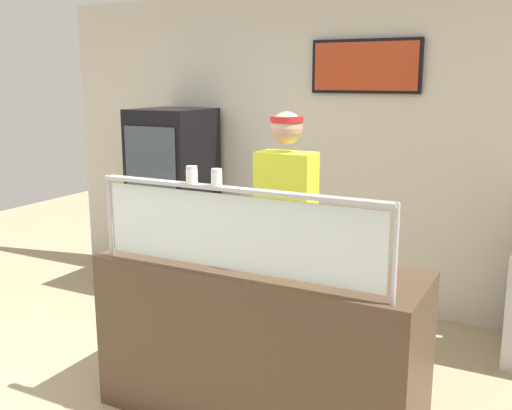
{
  "coord_description": "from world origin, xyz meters",
  "views": [
    {
      "loc": [
        2.39,
        -2.5,
        1.97
      ],
      "look_at": [
        0.9,
        0.36,
        1.28
      ],
      "focal_mm": 41.57,
      "sensor_mm": 36.0,
      "label": 1
    }
  ],
  "objects_px": {
    "pepper_flake_shaker": "(217,178)",
    "drink_fridge": "(174,202)",
    "pizza_tray": "(239,256)",
    "worker_figure": "(286,226)",
    "pizza_server": "(233,253)",
    "parmesan_shaker": "(192,176)"
  },
  "relations": [
    {
      "from": "pepper_flake_shaker",
      "to": "drink_fridge",
      "type": "xyz_separation_m",
      "value": [
        -1.59,
        1.83,
        -0.61
      ]
    },
    {
      "from": "pizza_tray",
      "to": "worker_figure",
      "type": "relative_size",
      "value": 0.23
    },
    {
      "from": "pizza_tray",
      "to": "drink_fridge",
      "type": "distance_m",
      "value": 2.2
    },
    {
      "from": "drink_fridge",
      "to": "pepper_flake_shaker",
      "type": "bearing_deg",
      "value": -49.07
    },
    {
      "from": "pizza_server",
      "to": "pepper_flake_shaker",
      "type": "bearing_deg",
      "value": -77.83
    },
    {
      "from": "pizza_server",
      "to": "pizza_tray",
      "type": "bearing_deg",
      "value": 34.49
    },
    {
      "from": "parmesan_shaker",
      "to": "pepper_flake_shaker",
      "type": "relative_size",
      "value": 1.04
    },
    {
      "from": "pizza_tray",
      "to": "parmesan_shaker",
      "type": "xyz_separation_m",
      "value": [
        -0.12,
        -0.29,
        0.5
      ]
    },
    {
      "from": "pizza_tray",
      "to": "parmesan_shaker",
      "type": "height_order",
      "value": "parmesan_shaker"
    },
    {
      "from": "pepper_flake_shaker",
      "to": "worker_figure",
      "type": "bearing_deg",
      "value": 91.46
    },
    {
      "from": "pizza_server",
      "to": "parmesan_shaker",
      "type": "relative_size",
      "value": 3.05
    },
    {
      "from": "worker_figure",
      "to": "drink_fridge",
      "type": "bearing_deg",
      "value": 149.45
    },
    {
      "from": "parmesan_shaker",
      "to": "worker_figure",
      "type": "xyz_separation_m",
      "value": [
        0.13,
        0.91,
        -0.46
      ]
    },
    {
      "from": "pizza_server",
      "to": "parmesan_shaker",
      "type": "height_order",
      "value": "parmesan_shaker"
    },
    {
      "from": "pizza_tray",
      "to": "drink_fridge",
      "type": "xyz_separation_m",
      "value": [
        -1.56,
        1.55,
        -0.12
      ]
    },
    {
      "from": "parmesan_shaker",
      "to": "pepper_flake_shaker",
      "type": "bearing_deg",
      "value": -0.0
    },
    {
      "from": "drink_fridge",
      "to": "pizza_server",
      "type": "bearing_deg",
      "value": -45.7
    },
    {
      "from": "pizza_server",
      "to": "drink_fridge",
      "type": "height_order",
      "value": "drink_fridge"
    },
    {
      "from": "worker_figure",
      "to": "drink_fridge",
      "type": "distance_m",
      "value": 1.83
    },
    {
      "from": "pizza_tray",
      "to": "worker_figure",
      "type": "xyz_separation_m",
      "value": [
        0.01,
        0.62,
        0.04
      ]
    },
    {
      "from": "pizza_tray",
      "to": "parmesan_shaker",
      "type": "bearing_deg",
      "value": -112.44
    },
    {
      "from": "drink_fridge",
      "to": "pizza_tray",
      "type": "bearing_deg",
      "value": -44.81
    }
  ]
}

